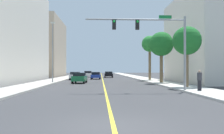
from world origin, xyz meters
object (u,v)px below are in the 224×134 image
(street_lamp, at_px, (53,49))
(palm_mid, at_px, (161,45))
(palm_far, at_px, (150,45))
(car_white, at_px, (88,74))
(car_blue, at_px, (96,76))
(car_silver, at_px, (75,76))
(pedestrian, at_px, (200,80))
(traffic_signal_mast, at_px, (155,35))
(car_black, at_px, (109,74))
(palm_near, at_px, (187,41))
(car_green, at_px, (80,78))

(street_lamp, distance_m, palm_mid, 14.84)
(palm_far, distance_m, car_white, 23.04)
(car_blue, height_order, car_white, car_white)
(car_silver, bearing_deg, pedestrian, 114.16)
(traffic_signal_mast, bearing_deg, palm_far, 80.09)
(palm_mid, xyz_separation_m, car_black, (-6.31, 25.06, -4.53))
(palm_near, bearing_deg, palm_far, 90.99)
(palm_far, bearing_deg, palm_near, -89.01)
(pedestrian, bearing_deg, palm_mid, -151.67)
(palm_mid, relative_size, car_black, 1.58)
(car_black, bearing_deg, traffic_signal_mast, -85.04)
(pedestrian, bearing_deg, car_silver, -125.07)
(car_black, bearing_deg, pedestrian, -80.03)
(palm_far, distance_m, car_black, 18.34)
(car_green, height_order, car_silver, car_green)
(car_blue, distance_m, car_black, 10.07)
(palm_near, relative_size, car_silver, 1.46)
(palm_far, height_order, car_blue, palm_far)
(palm_mid, distance_m, car_black, 26.24)
(traffic_signal_mast, distance_m, pedestrian, 5.24)
(palm_mid, xyz_separation_m, car_white, (-11.22, 28.07, -4.49))
(pedestrian, bearing_deg, car_white, -136.32)
(palm_near, bearing_deg, car_white, 107.59)
(traffic_signal_mast, relative_size, pedestrian, 5.07)
(car_black, height_order, pedestrian, pedestrian)
(car_green, height_order, pedestrian, pedestrian)
(palm_mid, height_order, car_blue, palm_mid)
(car_green, bearing_deg, car_blue, 84.97)
(car_white, xyz_separation_m, car_black, (4.91, -3.01, -0.04))
(palm_near, distance_m, car_green, 15.64)
(palm_far, distance_m, pedestrian, 22.54)
(street_lamp, bearing_deg, car_silver, 80.46)
(palm_far, xyz_separation_m, car_green, (-11.25, -7.75, -5.36))
(car_silver, bearing_deg, palm_far, 161.26)
(car_green, distance_m, car_white, 27.07)
(palm_far, bearing_deg, car_white, 120.49)
(palm_mid, distance_m, car_green, 12.02)
(car_black, bearing_deg, palm_mid, -75.19)
(traffic_signal_mast, bearing_deg, car_green, 119.73)
(car_green, distance_m, car_silver, 11.75)
(car_black, bearing_deg, car_silver, -117.07)
(car_green, xyz_separation_m, car_blue, (1.98, 14.39, -0.03))
(traffic_signal_mast, bearing_deg, palm_near, 41.49)
(traffic_signal_mast, xyz_separation_m, car_green, (-7.58, 13.27, -4.08))
(traffic_signal_mast, distance_m, car_white, 41.27)
(palm_mid, relative_size, pedestrian, 4.00)
(street_lamp, distance_m, car_green, 5.42)
(palm_near, distance_m, car_white, 38.84)
(traffic_signal_mast, height_order, street_lamp, street_lamp)
(street_lamp, height_order, pedestrian, street_lamp)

